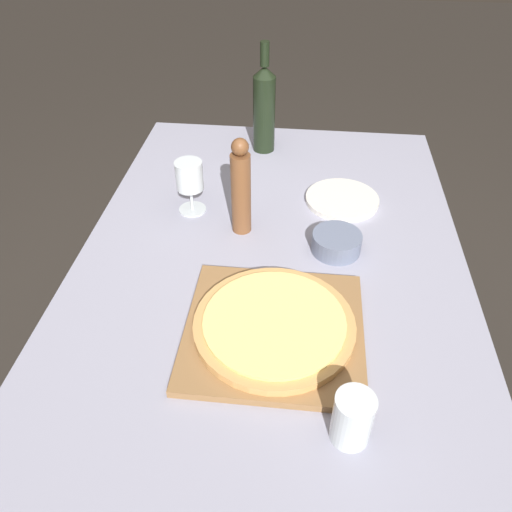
{
  "coord_description": "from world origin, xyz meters",
  "views": [
    {
      "loc": [
        0.06,
        -0.91,
        1.57
      ],
      "look_at": [
        -0.03,
        -0.04,
        0.83
      ],
      "focal_mm": 35.0,
      "sensor_mm": 36.0,
      "label": 1
    }
  ],
  "objects_px": {
    "wine_glass": "(189,178)",
    "small_bowl": "(336,243)",
    "pizza": "(274,324)",
    "pepper_mill": "(241,189)",
    "wine_bottle": "(264,108)"
  },
  "relations": [
    {
      "from": "wine_bottle",
      "to": "wine_glass",
      "type": "distance_m",
      "value": 0.41
    },
    {
      "from": "pizza",
      "to": "small_bowl",
      "type": "height_order",
      "value": "small_bowl"
    },
    {
      "from": "pepper_mill",
      "to": "small_bowl",
      "type": "distance_m",
      "value": 0.27
    },
    {
      "from": "wine_glass",
      "to": "small_bowl",
      "type": "bearing_deg",
      "value": -18.88
    },
    {
      "from": "wine_glass",
      "to": "small_bowl",
      "type": "distance_m",
      "value": 0.43
    },
    {
      "from": "pepper_mill",
      "to": "wine_glass",
      "type": "bearing_deg",
      "value": 153.74
    },
    {
      "from": "pizza",
      "to": "pepper_mill",
      "type": "distance_m",
      "value": 0.38
    },
    {
      "from": "pizza",
      "to": "wine_bottle",
      "type": "relative_size",
      "value": 0.97
    },
    {
      "from": "wine_bottle",
      "to": "pepper_mill",
      "type": "xyz_separation_m",
      "value": [
        -0.02,
        -0.45,
        -0.02
      ]
    },
    {
      "from": "wine_bottle",
      "to": "pepper_mill",
      "type": "height_order",
      "value": "wine_bottle"
    },
    {
      "from": "pepper_mill",
      "to": "small_bowl",
      "type": "bearing_deg",
      "value": -14.09
    },
    {
      "from": "wine_bottle",
      "to": "small_bowl",
      "type": "distance_m",
      "value": 0.57
    },
    {
      "from": "wine_glass",
      "to": "small_bowl",
      "type": "relative_size",
      "value": 1.22
    },
    {
      "from": "wine_glass",
      "to": "wine_bottle",
      "type": "bearing_deg",
      "value": 66.32
    },
    {
      "from": "wine_bottle",
      "to": "wine_glass",
      "type": "bearing_deg",
      "value": -113.68
    }
  ]
}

